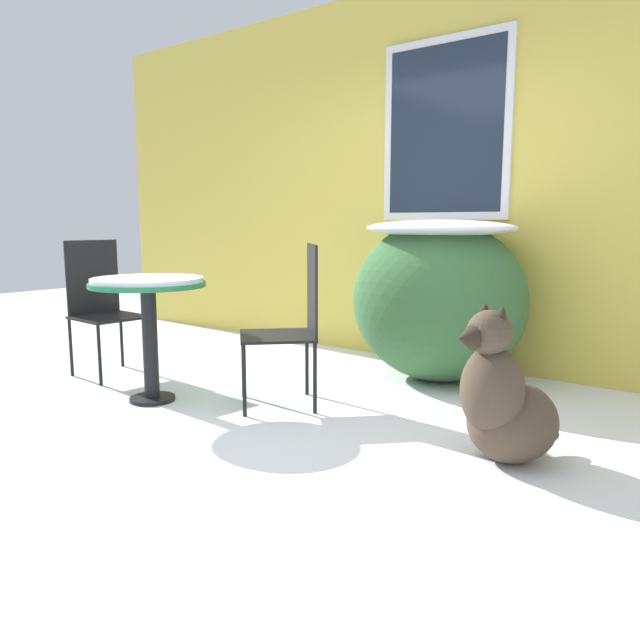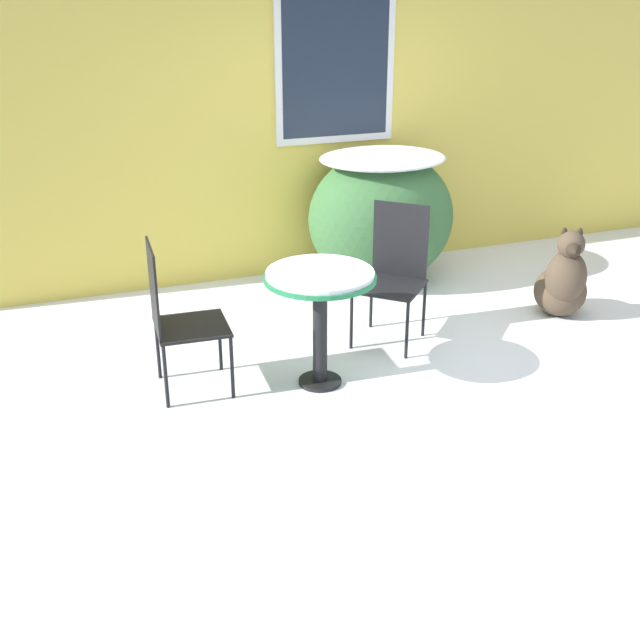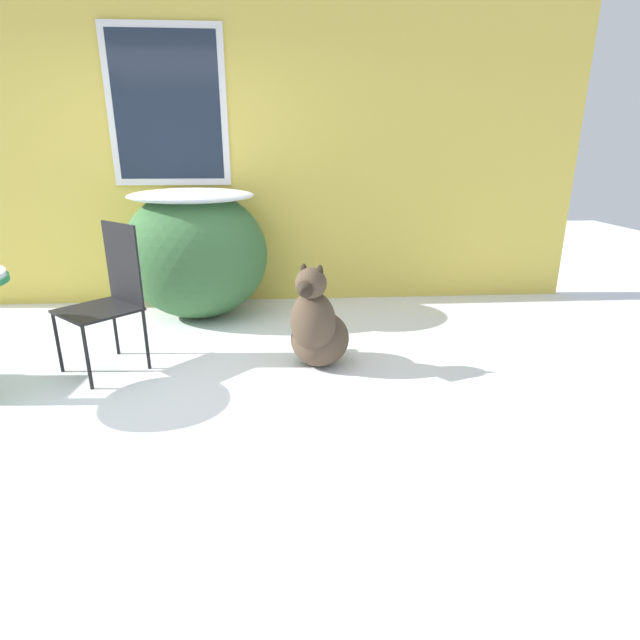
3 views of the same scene
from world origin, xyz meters
TOP-DOWN VIEW (x-y plane):
  - ground_plane at (0.00, 0.00)m, footprint 16.00×16.00m
  - house_wall at (0.00, 2.20)m, footprint 8.00×0.10m
  - shrub_left at (0.25, 1.65)m, footprint 1.29×1.09m
  - patio_chair_near_table at (-0.16, 0.52)m, footprint 0.65×0.65m
  - dog at (1.27, 0.41)m, footprint 0.57×0.63m

SIDE VIEW (x-z plane):
  - ground_plane at x=0.00m, z-range 0.00..0.00m
  - dog at x=1.27m, z-range -0.10..0.68m
  - patio_chair_near_table at x=-0.16m, z-range 0.03..1.05m
  - shrub_left at x=0.25m, z-range 0.04..1.20m
  - house_wall at x=0.00m, z-range 0.02..3.04m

